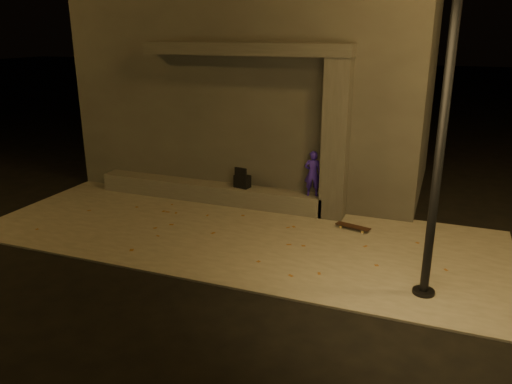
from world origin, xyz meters
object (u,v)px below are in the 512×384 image
at_px(street_lamp_0, 455,20).
at_px(skateboarder, 313,173).
at_px(backpack, 242,180).
at_px(skateboard, 353,227).
at_px(column, 336,141).

bearing_deg(street_lamp_0, skateboarder, 132.22).
relative_size(backpack, street_lamp_0, 0.07).
distance_m(skateboard, street_lamp_0, 5.08).
relative_size(backpack, skateboard, 0.66).
distance_m(skateboarder, street_lamp_0, 5.21).
height_order(backpack, street_lamp_0, street_lamp_0).
bearing_deg(column, backpack, 180.00).
height_order(skateboarder, backpack, skateboarder).
height_order(backpack, skateboard, backpack).
relative_size(column, street_lamp_0, 0.47).
bearing_deg(column, skateboarder, 180.00).
bearing_deg(backpack, skateboard, -1.42).
bearing_deg(backpack, street_lamp_0, -22.43).
distance_m(column, street_lamp_0, 4.47).
relative_size(column, skateboarder, 3.36).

